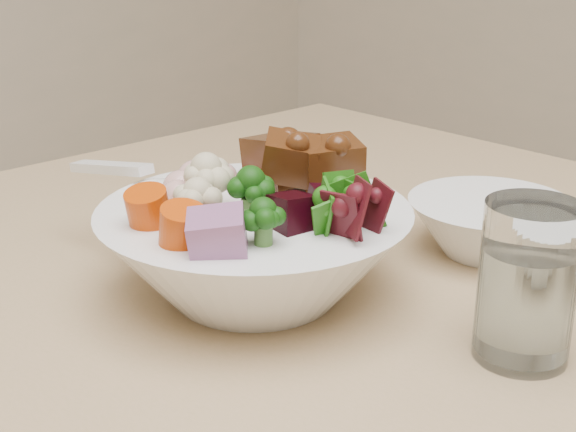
{
  "coord_description": "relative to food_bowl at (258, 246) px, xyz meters",
  "views": [
    {
      "loc": [
        -0.1,
        -0.21,
        1.09
      ],
      "look_at": [
        -0.45,
        0.24,
        0.88
      ],
      "focal_mm": 50.0,
      "sensor_mm": 36.0,
      "label": 1
    }
  ],
  "objects": [
    {
      "name": "water_glass",
      "position": [
        0.2,
        0.03,
        0.01
      ],
      "size": [
        0.06,
        0.06,
        0.11
      ],
      "color": "silver",
      "rests_on": "dining_table"
    },
    {
      "name": "food_bowl",
      "position": [
        0.0,
        0.0,
        0.0
      ],
      "size": [
        0.24,
        0.24,
        0.13
      ],
      "color": "white",
      "rests_on": "dining_table"
    },
    {
      "name": "side_bowl",
      "position": [
        0.11,
        0.19,
        -0.02
      ],
      "size": [
        0.14,
        0.14,
        0.05
      ],
      "primitive_type": null,
      "color": "white",
      "rests_on": "dining_table"
    },
    {
      "name": "soup_spoon",
      "position": [
        -0.11,
        -0.01,
        0.03
      ],
      "size": [
        0.14,
        0.04,
        0.03
      ],
      "rotation": [
        0.0,
        0.0,
        -0.05
      ],
      "color": "white",
      "rests_on": "food_bowl"
    }
  ]
}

